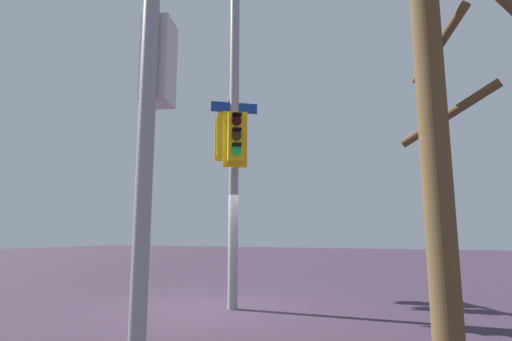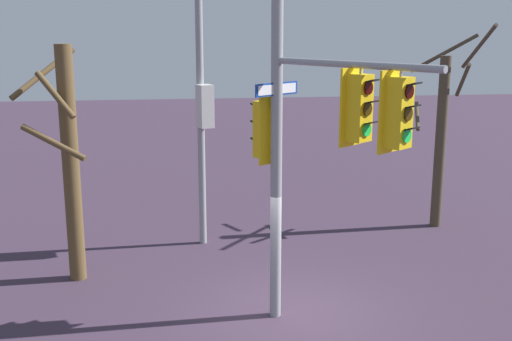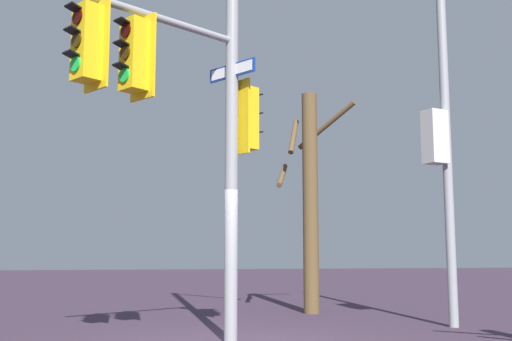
% 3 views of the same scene
% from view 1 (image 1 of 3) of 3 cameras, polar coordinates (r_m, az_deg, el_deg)
% --- Properties ---
extents(ground_plane, '(80.00, 80.00, 0.00)m').
position_cam_1_polar(ground_plane, '(9.41, -5.70, -18.88)').
color(ground_plane, '#3B2B3D').
extents(main_signal_pole_assembly, '(4.97, 3.33, 9.33)m').
position_cam_1_polar(main_signal_pole_assembly, '(10.33, -4.52, 8.85)').
color(main_signal_pole_assembly, gray).
rests_on(main_signal_pole_assembly, ground).
extents(secondary_pole_assembly, '(0.65, 0.47, 8.08)m').
position_cam_1_polar(secondary_pole_assembly, '(5.27, -14.32, 17.39)').
color(secondary_pole_assembly, gray).
rests_on(secondary_pole_assembly, ground).
extents(bare_tree_behind_pole, '(2.17, 1.71, 5.35)m').
position_cam_1_polar(bare_tree_behind_pole, '(5.76, 24.32, 3.85)').
color(bare_tree_behind_pole, brown).
rests_on(bare_tree_behind_pole, ground).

